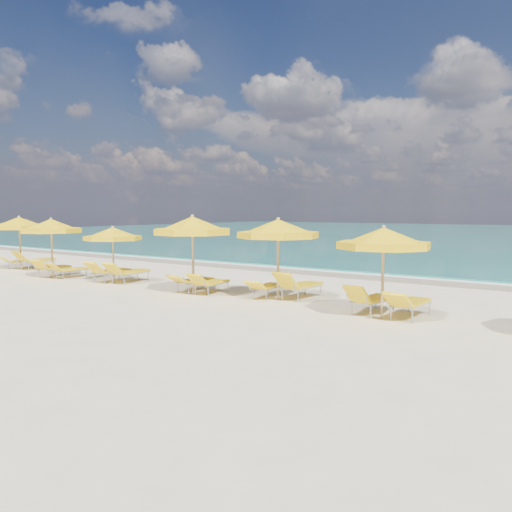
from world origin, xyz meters
The scene contains 23 objects.
ground_plane centered at (0.00, 0.00, 0.00)m, with size 120.00×120.00×0.00m, color beige.
ocean centered at (0.00, 48.00, 0.00)m, with size 120.00×80.00×0.30m, color #126A5E.
wet_sand_band centered at (0.00, 7.40, 0.00)m, with size 120.00×2.60×0.01m, color tan.
foam_line centered at (0.00, 8.20, 0.00)m, with size 120.00×1.20×0.03m, color white.
whitecap_near centered at (-6.00, 17.00, 0.00)m, with size 14.00×0.36×0.05m, color white.
umbrella_0 centered at (-12.62, 0.36, 2.14)m, with size 3.13×3.13×2.51m.
umbrella_1 centered at (-8.64, -0.60, 2.11)m, with size 2.76×2.76×2.48m.
umbrella_2 centered at (-5.50, -0.08, 1.86)m, with size 2.39×2.39×2.18m.
umbrella_3 centered at (-1.29, -0.28, 2.24)m, with size 3.22×3.22×2.63m.
umbrella_4 centered at (1.56, 0.43, 2.18)m, with size 2.78×2.78×2.55m.
umbrella_5 centered at (5.21, -0.40, 2.04)m, with size 2.81×2.81×2.39m.
lounger_0_left centered at (-13.14, 0.67, 0.20)m, with size 0.81×1.73×0.65m.
lounger_0_right centered at (-12.22, 0.93, 0.25)m, with size 0.70×1.93×0.94m.
lounger_1_left centered at (-9.09, -0.25, 0.22)m, with size 0.93×1.83×0.82m.
lounger_1_right centered at (-8.19, -0.07, 0.20)m, with size 0.64×1.65×0.70m.
lounger_2_left centered at (-5.98, 0.19, 0.24)m, with size 0.75×1.94×0.88m.
lounger_2_right centered at (-5.12, 0.38, 0.24)m, with size 0.78×1.98×0.88m.
lounger_3_left centered at (-1.72, 0.26, 0.21)m, with size 0.69×1.84×0.67m.
lounger_3_right centered at (-0.91, 0.18, 0.21)m, with size 0.68×1.74×0.78m.
lounger_4_left centered at (1.02, 0.64, 0.20)m, with size 0.70×1.75×0.66m.
lounger_4_right centered at (2.04, 1.03, 0.25)m, with size 0.79×1.97×0.95m.
lounger_5_left centered at (4.73, 0.16, 0.23)m, with size 0.87×1.87×0.88m.
lounger_5_right centered at (5.74, 0.18, 0.23)m, with size 0.74×1.91×0.81m.
Camera 1 is at (9.66, -12.51, 2.76)m, focal length 35.00 mm.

